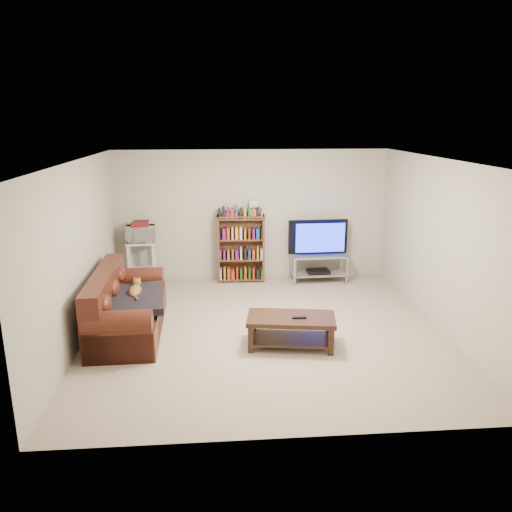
{
  "coord_description": "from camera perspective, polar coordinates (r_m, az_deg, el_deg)",
  "views": [
    {
      "loc": [
        -0.67,
        -6.56,
        2.92
      ],
      "look_at": [
        -0.1,
        0.4,
        1.0
      ],
      "focal_mm": 35.0,
      "sensor_mm": 36.0,
      "label": 1
    }
  ],
  "objects": [
    {
      "name": "wall_back",
      "position": [
        9.25,
        -0.45,
        4.65
      ],
      "size": [
        5.0,
        0.0,
        5.0
      ],
      "primitive_type": "plane",
      "rotation": [
        1.57,
        0.0,
        0.0
      ],
      "color": "beige",
      "rests_on": "ground"
    },
    {
      "name": "game_boxes",
      "position": [
        9.05,
        -13.13,
        3.49
      ],
      "size": [
        0.31,
        0.28,
        0.05
      ],
      "primitive_type": "cube",
      "rotation": [
        0.0,
        0.0,
        0.06
      ],
      "color": "maroon",
      "rests_on": "microwave"
    },
    {
      "name": "coffee_table",
      "position": [
        6.66,
        4.01,
        -7.93
      ],
      "size": [
        1.22,
        0.74,
        0.42
      ],
      "rotation": [
        0.0,
        0.0,
        -0.15
      ],
      "color": "black",
      "rests_on": "floor"
    },
    {
      "name": "cat",
      "position": [
        7.24,
        -13.65,
        -3.91
      ],
      "size": [
        0.24,
        0.57,
        0.17
      ],
      "primitive_type": null,
      "rotation": [
        0.0,
        0.0,
        0.03
      ],
      "color": "brown",
      "rests_on": "sofa"
    },
    {
      "name": "remote",
      "position": [
        6.56,
        4.95,
        -7.02
      ],
      "size": [
        0.19,
        0.05,
        0.02
      ],
      "primitive_type": "cube",
      "rotation": [
        0.0,
        0.0,
        -0.0
      ],
      "color": "black",
      "rests_on": "coffee_table"
    },
    {
      "name": "shelf_clutter",
      "position": [
        9.03,
        -1.15,
        5.35
      ],
      "size": [
        0.64,
        0.2,
        0.28
      ],
      "rotation": [
        0.0,
        0.0,
        -0.03
      ],
      "color": "silver",
      "rests_on": "bookshelf"
    },
    {
      "name": "wall_right",
      "position": [
        7.49,
        20.51,
        1.1
      ],
      "size": [
        0.0,
        5.0,
        5.0
      ],
      "primitive_type": "plane",
      "rotation": [
        1.57,
        0.0,
        -1.57
      ],
      "color": "beige",
      "rests_on": "ground"
    },
    {
      "name": "microwave",
      "position": [
        9.09,
        -13.07,
        2.48
      ],
      "size": [
        0.52,
        0.37,
        0.28
      ],
      "primitive_type": "imported",
      "rotation": [
        0.0,
        0.0,
        0.06
      ],
      "color": "silver",
      "rests_on": "microwave_stand"
    },
    {
      "name": "microwave_stand",
      "position": [
        9.19,
        -12.91,
        -0.15
      ],
      "size": [
        0.53,
        0.4,
        0.82
      ],
      "rotation": [
        0.0,
        0.0,
        0.06
      ],
      "color": "silver",
      "rests_on": "floor"
    },
    {
      "name": "blanket",
      "position": [
        7.09,
        -13.8,
        -4.86
      ],
      "size": [
        0.91,
        1.11,
        0.18
      ],
      "primitive_type": "cube",
      "rotation": [
        0.05,
        -0.04,
        0.11
      ],
      "color": "black",
      "rests_on": "sofa"
    },
    {
      "name": "ceiling",
      "position": [
        6.62,
        1.17,
        10.85
      ],
      "size": [
        5.0,
        5.0,
        0.0
      ],
      "primitive_type": "plane",
      "rotation": [
        3.14,
        0.0,
        0.0
      ],
      "color": "white",
      "rests_on": "ground"
    },
    {
      "name": "tv_stand",
      "position": [
        9.29,
        7.14,
        -0.83
      ],
      "size": [
        1.04,
        0.49,
        0.51
      ],
      "rotation": [
        0.0,
        0.0,
        0.03
      ],
      "color": "#999EA3",
      "rests_on": "floor"
    },
    {
      "name": "floor",
      "position": [
        7.22,
        1.06,
        -8.51
      ],
      "size": [
        5.0,
        5.0,
        0.0
      ],
      "primitive_type": "plane",
      "color": "tan",
      "rests_on": "ground"
    },
    {
      "name": "wall_front",
      "position": [
        4.47,
        4.38,
        -7.35
      ],
      "size": [
        5.0,
        0.0,
        5.0
      ],
      "primitive_type": "plane",
      "rotation": [
        -1.57,
        0.0,
        0.0
      ],
      "color": "beige",
      "rests_on": "ground"
    },
    {
      "name": "wall_left",
      "position": [
        7.03,
        -19.61,
        0.28
      ],
      "size": [
        0.0,
        5.0,
        5.0
      ],
      "primitive_type": "plane",
      "rotation": [
        1.57,
        0.0,
        1.57
      ],
      "color": "beige",
      "rests_on": "ground"
    },
    {
      "name": "bookshelf",
      "position": [
        9.16,
        -1.74,
        0.97
      ],
      "size": [
        0.87,
        0.29,
        1.24
      ],
      "rotation": [
        0.0,
        0.0,
        -0.03
      ],
      "color": "brown",
      "rests_on": "floor"
    },
    {
      "name": "dvd_player",
      "position": [
        9.34,
        7.11,
        -1.75
      ],
      "size": [
        0.42,
        0.3,
        0.06
      ],
      "primitive_type": "cube",
      "rotation": [
        0.0,
        0.0,
        0.03
      ],
      "color": "black",
      "rests_on": "tv_stand"
    },
    {
      "name": "sofa",
      "position": [
        7.32,
        -14.97,
        -6.06
      ],
      "size": [
        0.95,
        2.09,
        0.88
      ],
      "rotation": [
        0.0,
        0.0,
        0.03
      ],
      "color": "#461B12",
      "rests_on": "floor"
    },
    {
      "name": "television",
      "position": [
        9.17,
        7.24,
        2.07
      ],
      "size": [
        1.11,
        0.18,
        0.64
      ],
      "primitive_type": "imported",
      "rotation": [
        0.0,
        0.0,
        3.17
      ],
      "color": "black",
      "rests_on": "tv_stand"
    }
  ]
}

